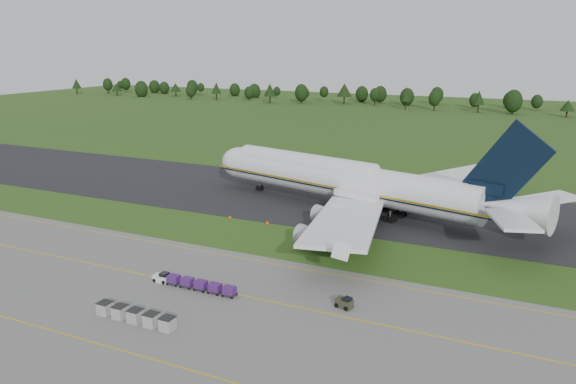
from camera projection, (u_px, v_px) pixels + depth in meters
The scene contains 10 objects.
ground at pixel (260, 238), 98.72m from camera, with size 600.00×600.00×0.00m, color #294A16.
apron at pixel (131, 320), 68.94m from camera, with size 300.00×52.00×0.06m, color slate.
taxiway at pixel (320, 199), 123.24m from camera, with size 300.00×40.00×0.08m, color black.
apron_markings at pixel (166, 298), 75.08m from camera, with size 300.00×30.20×0.01m.
tree_line at pixel (494, 100), 282.55m from camera, with size 523.98×23.31×11.96m.
aircraft at pixel (349, 181), 113.94m from camera, with size 76.05×71.64×21.29m.
baggage_train at pixel (192, 283), 77.83m from camera, with size 13.35×1.42×1.36m.
utility_cart at pixel (344, 303), 72.15m from camera, with size 2.39×1.79×1.17m.
uld_row at pixel (135, 316), 68.35m from camera, with size 11.25×1.65×1.63m.
edge_markers at pixel (267, 223), 105.83m from camera, with size 16.85×0.30×0.60m.
Camera 1 is at (44.16, -82.53, 32.78)m, focal length 35.00 mm.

